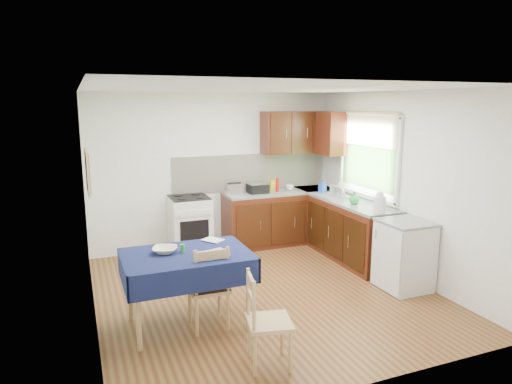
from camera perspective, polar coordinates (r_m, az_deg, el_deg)
name	(u,v)px	position (r m, az deg, el deg)	size (l,w,h in m)	color
floor	(264,292)	(5.88, 0.98, -12.35)	(4.20, 4.20, 0.00)	#542B16
ceiling	(264,88)	(5.39, 1.07, 12.82)	(4.00, 4.20, 0.02)	white
wall_back	(214,171)	(7.45, -5.25, 2.65)	(4.00, 0.02, 2.50)	silver
wall_front	(367,243)	(3.71, 13.74, -6.26)	(4.00, 0.02, 2.50)	silver
wall_left	(88,208)	(5.09, -20.24, -1.94)	(0.02, 4.20, 2.50)	silver
wall_right	(399,184)	(6.53, 17.43, 0.99)	(0.02, 4.20, 2.50)	silver
base_cabinets	(312,224)	(7.37, 6.97, -4.00)	(1.90, 2.30, 0.86)	#331608
worktop_back	(280,192)	(7.60, 3.06, 0.02)	(1.90, 0.60, 0.04)	slate
worktop_right	(352,202)	(6.93, 11.95, -1.29)	(0.60, 1.70, 0.04)	slate
worktop_corner	(315,189)	(7.89, 7.35, 0.35)	(0.60, 0.60, 0.04)	slate
splashback	(252,172)	(7.65, -0.54, 2.54)	(2.70, 0.02, 0.60)	beige
upper_cabinets	(307,133)	(7.69, 6.37, 7.38)	(1.20, 0.85, 0.70)	#331608
stove	(190,225)	(7.20, -8.27, -4.15)	(0.60, 0.61, 0.92)	silver
window	(368,150)	(7.01, 13.84, 5.14)	(0.04, 1.48, 1.26)	#2C5020
fridge	(404,255)	(6.12, 18.05, -7.51)	(0.58, 0.60, 0.89)	silver
corkboard	(88,171)	(5.32, -20.28, 2.43)	(0.04, 0.62, 0.47)	tan
dining_table	(187,263)	(4.88, -8.66, -8.77)	(1.31, 0.89, 0.80)	#0D1836
chair_far	(209,285)	(4.83, -5.87, -11.49)	(0.41, 0.41, 0.92)	tan
chair_near	(265,318)	(4.20, 1.07, -15.43)	(0.46, 0.46, 0.87)	tan
toaster	(234,189)	(7.24, -2.76, 0.36)	(0.26, 0.16, 0.20)	silver
sandwich_press	(258,188)	(7.38, 0.20, 0.56)	(0.31, 0.27, 0.18)	black
sauce_bottle	(277,185)	(7.48, 2.68, 0.90)	(0.05, 0.05, 0.23)	red
yellow_packet	(273,185)	(7.68, 2.17, 0.90)	(0.12, 0.08, 0.16)	yellow
dish_rack	(337,196)	(7.16, 10.09, -0.49)	(0.39, 0.30, 0.19)	gray
kettle	(380,203)	(6.33, 15.20, -1.30)	(0.16, 0.16, 0.28)	silver
cup	(290,188)	(7.62, 4.25, 0.56)	(0.13, 0.13, 0.10)	silver
soap_bottle_a	(341,187)	(7.14, 10.56, 0.58)	(0.12, 0.12, 0.32)	silver
soap_bottle_b	(322,186)	(7.49, 8.31, 0.73)	(0.10, 0.10, 0.21)	blue
soap_bottle_c	(354,198)	(6.70, 12.19, -0.73)	(0.15, 0.15, 0.19)	green
plate_bowl	(165,250)	(4.89, -11.32, -7.12)	(0.25, 0.25, 0.06)	beige
book	(208,242)	(5.16, -5.98, -6.24)	(0.16, 0.23, 0.02)	white
spice_jar	(182,248)	(4.85, -9.18, -6.99)	(0.05, 0.05, 0.09)	#24872F
tea_towel	(215,254)	(4.72, -5.12, -7.72)	(0.25, 0.20, 0.04)	navy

